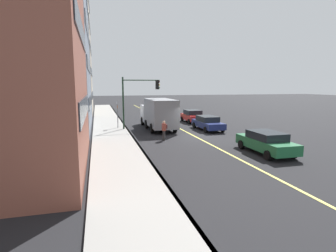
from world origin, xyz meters
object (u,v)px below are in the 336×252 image
(pedestrian_with_backpack, at_px, (164,129))
(traffic_light_mast, at_px, (138,94))
(street_sign_post, at_px, (118,113))
(car_navy, at_px, (208,123))
(car_red, at_px, (193,116))
(car_green, at_px, (266,142))
(truck_gray, at_px, (158,113))

(pedestrian_with_backpack, relative_size, traffic_light_mast, 0.31)
(street_sign_post, bearing_deg, car_navy, -108.45)
(car_red, height_order, car_navy, car_red)
(car_green, bearing_deg, car_red, -2.04)
(traffic_light_mast, distance_m, street_sign_post, 2.93)
(car_red, xyz_separation_m, traffic_light_mast, (-3.88, 7.17, 2.82))
(truck_gray, xyz_separation_m, street_sign_post, (0.98, 4.01, 0.04))
(car_green, distance_m, street_sign_post, 15.26)
(car_red, height_order, traffic_light_mast, traffic_light_mast)
(truck_gray, distance_m, pedestrian_with_backpack, 5.90)
(car_green, bearing_deg, car_navy, -0.22)
(car_navy, bearing_deg, traffic_light_mast, 74.27)
(car_navy, height_order, truck_gray, truck_gray)
(pedestrian_with_backpack, distance_m, traffic_light_mast, 6.47)
(car_green, distance_m, traffic_light_mast, 13.63)
(car_red, xyz_separation_m, truck_gray, (-3.85, 5.14, 0.87))
(pedestrian_with_backpack, bearing_deg, traffic_light_mast, 11.88)
(car_navy, distance_m, pedestrian_with_backpack, 6.70)
(truck_gray, relative_size, traffic_light_mast, 1.52)
(car_green, distance_m, truck_gray, 12.50)
(truck_gray, xyz_separation_m, pedestrian_with_backpack, (-5.80, 0.82, -0.71))
(car_red, relative_size, car_navy, 0.88)
(truck_gray, bearing_deg, car_navy, -112.36)
(car_navy, bearing_deg, pedestrian_with_backpack, 125.61)
(car_red, xyz_separation_m, pedestrian_with_backpack, (-9.65, 5.96, 0.16))
(car_red, height_order, pedestrian_with_backpack, pedestrian_with_backpack)
(car_navy, relative_size, traffic_light_mast, 0.89)
(car_green, height_order, street_sign_post, street_sign_post)
(car_green, distance_m, pedestrian_with_backpack, 7.93)
(car_navy, height_order, pedestrian_with_backpack, pedestrian_with_backpack)
(car_green, relative_size, car_navy, 1.00)
(car_navy, relative_size, truck_gray, 0.59)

